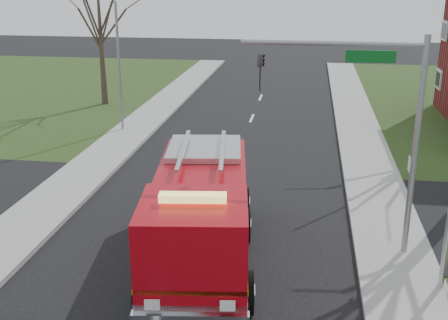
# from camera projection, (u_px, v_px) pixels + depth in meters

# --- Properties ---
(ground) EXTENTS (120.00, 120.00, 0.00)m
(ground) POSITION_uv_depth(u_px,v_px,m) (191.00, 262.00, 17.14)
(ground) COLOR black
(ground) RESTS_ON ground
(sidewalk_right) EXTENTS (2.40, 80.00, 0.15)m
(sidewalk_right) POSITION_uv_depth(u_px,v_px,m) (401.00, 276.00, 16.23)
(sidewalk_right) COLOR gray
(sidewalk_right) RESTS_ON ground
(sidewalk_left) EXTENTS (2.40, 80.00, 0.15)m
(sidewalk_left) POSITION_uv_depth(u_px,v_px,m) (2.00, 246.00, 18.00)
(sidewalk_left) COLOR gray
(sidewalk_left) RESTS_ON ground
(bare_tree_left) EXTENTS (4.50, 4.50, 9.00)m
(bare_tree_left) POSITION_uv_depth(u_px,v_px,m) (100.00, 20.00, 35.54)
(bare_tree_left) COLOR #35271F
(bare_tree_left) RESTS_ON ground
(traffic_signal_mast) EXTENTS (5.29, 0.18, 6.80)m
(traffic_signal_mast) POSITION_uv_depth(u_px,v_px,m) (374.00, 107.00, 16.30)
(traffic_signal_mast) COLOR gray
(traffic_signal_mast) RESTS_ON ground
(utility_pole_far) EXTENTS (0.14, 0.14, 7.00)m
(utility_pole_far) POSITION_uv_depth(u_px,v_px,m) (119.00, 69.00, 30.11)
(utility_pole_far) COLOR gray
(utility_pole_far) RESTS_ON ground
(fire_engine) EXTENTS (3.95, 8.39, 3.26)m
(fire_engine) POSITION_uv_depth(u_px,v_px,m) (200.00, 217.00, 16.71)
(fire_engine) COLOR #AC0711
(fire_engine) RESTS_ON ground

